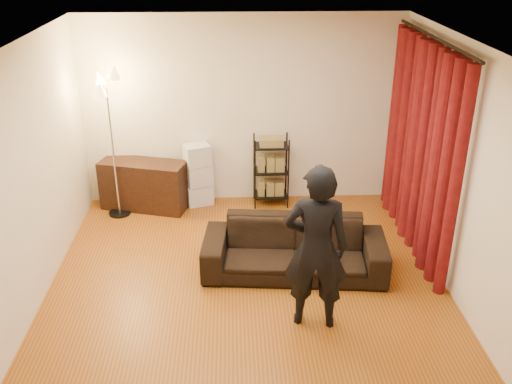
{
  "coord_description": "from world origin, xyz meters",
  "views": [
    {
      "loc": [
        -0.14,
        -5.3,
        3.69
      ],
      "look_at": [
        0.1,
        0.3,
        1.1
      ],
      "focal_mm": 40.0,
      "sensor_mm": 36.0,
      "label": 1
    }
  ],
  "objects_px": {
    "media_cabinet": "(144,185)",
    "floor_lamp": "(113,146)",
    "storage_boxes": "(198,175)",
    "wire_shelf": "(271,171)",
    "person": "(316,248)",
    "sofa": "(294,248)"
  },
  "relations": [
    {
      "from": "media_cabinet",
      "to": "floor_lamp",
      "type": "height_order",
      "value": "floor_lamp"
    },
    {
      "from": "media_cabinet",
      "to": "floor_lamp",
      "type": "bearing_deg",
      "value": -133.82
    },
    {
      "from": "storage_boxes",
      "to": "wire_shelf",
      "type": "bearing_deg",
      "value": -1.91
    },
    {
      "from": "person",
      "to": "wire_shelf",
      "type": "height_order",
      "value": "person"
    },
    {
      "from": "person",
      "to": "wire_shelf",
      "type": "distance_m",
      "value": 2.84
    },
    {
      "from": "sofa",
      "to": "wire_shelf",
      "type": "distance_m",
      "value": 1.87
    },
    {
      "from": "sofa",
      "to": "media_cabinet",
      "type": "relative_size",
      "value": 1.75
    },
    {
      "from": "storage_boxes",
      "to": "sofa",
      "type": "bearing_deg",
      "value": -57.44
    },
    {
      "from": "media_cabinet",
      "to": "floor_lamp",
      "type": "xyz_separation_m",
      "value": [
        -0.34,
        -0.2,
        0.67
      ]
    },
    {
      "from": "media_cabinet",
      "to": "storage_boxes",
      "type": "distance_m",
      "value": 0.79
    },
    {
      "from": "storage_boxes",
      "to": "wire_shelf",
      "type": "distance_m",
      "value": 1.05
    },
    {
      "from": "wire_shelf",
      "to": "storage_boxes",
      "type": "bearing_deg",
      "value": 177.31
    },
    {
      "from": "storage_boxes",
      "to": "media_cabinet",
      "type": "bearing_deg",
      "value": -173.69
    },
    {
      "from": "media_cabinet",
      "to": "person",
      "type": "bearing_deg",
      "value": -37.36
    },
    {
      "from": "storage_boxes",
      "to": "person",
      "type": "bearing_deg",
      "value": -65.47
    },
    {
      "from": "sofa",
      "to": "floor_lamp",
      "type": "distance_m",
      "value": 2.9
    },
    {
      "from": "sofa",
      "to": "storage_boxes",
      "type": "distance_m",
      "value": 2.24
    },
    {
      "from": "sofa",
      "to": "floor_lamp",
      "type": "relative_size",
      "value": 1.04
    },
    {
      "from": "person",
      "to": "floor_lamp",
      "type": "height_order",
      "value": "floor_lamp"
    },
    {
      "from": "person",
      "to": "media_cabinet",
      "type": "xyz_separation_m",
      "value": [
        -2.07,
        2.75,
        -0.52
      ]
    },
    {
      "from": "person",
      "to": "floor_lamp",
      "type": "relative_size",
      "value": 0.85
    },
    {
      "from": "sofa",
      "to": "wire_shelf",
      "type": "bearing_deg",
      "value": 100.02
    }
  ]
}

